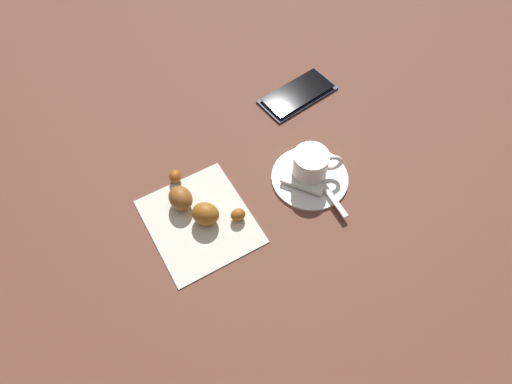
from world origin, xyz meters
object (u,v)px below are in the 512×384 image
at_px(espresso_cup, 311,165).
at_px(teaspoon, 316,174).
at_px(sugar_packet, 303,183).
at_px(croissant, 195,204).
at_px(cell_phone, 298,94).
at_px(napkin, 199,220).
at_px(saucer, 310,177).

relative_size(espresso_cup, teaspoon, 0.56).
height_order(sugar_packet, croissant, croissant).
distance_m(croissant, cell_phone, 0.30).
bearing_deg(cell_phone, teaspoon, 61.11).
bearing_deg(napkin, sugar_packet, 165.62).
relative_size(saucer, espresso_cup, 1.67).
bearing_deg(sugar_packet, croissant, -141.60).
bearing_deg(croissant, sugar_packet, 159.70).
distance_m(saucer, cell_phone, 0.19).
height_order(napkin, croissant, croissant).
relative_size(sugar_packet, cell_phone, 0.48).
height_order(espresso_cup, sugar_packet, espresso_cup).
relative_size(croissant, cell_phone, 0.99).
relative_size(napkin, croissant, 1.18).
height_order(saucer, teaspoon, teaspoon).
bearing_deg(cell_phone, sugar_packet, 54.37).
bearing_deg(teaspoon, sugar_packet, 4.60).
xyz_separation_m(sugar_packet, cell_phone, (-0.12, -0.17, -0.01)).
bearing_deg(croissant, saucer, 163.80).
height_order(saucer, napkin, saucer).
distance_m(espresso_cup, napkin, 0.20).
xyz_separation_m(espresso_cup, teaspoon, (-0.01, 0.01, -0.02)).
bearing_deg(saucer, croissant, -16.20).
xyz_separation_m(saucer, teaspoon, (-0.01, 0.00, 0.01)).
distance_m(sugar_packet, napkin, 0.18).
distance_m(teaspoon, cell_phone, 0.19).
bearing_deg(espresso_cup, teaspoon, 126.52).
bearing_deg(sugar_packet, teaspoon, 63.30).
bearing_deg(saucer, sugar_packet, 17.70).
relative_size(sugar_packet, napkin, 0.41).
bearing_deg(cell_phone, napkin, 23.10).
height_order(saucer, sugar_packet, sugar_packet).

